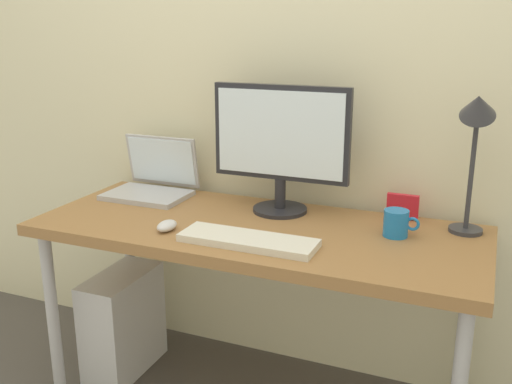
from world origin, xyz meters
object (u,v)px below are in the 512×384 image
Objects in this scene: mouse at (167,226)px; coffee_mug at (396,223)px; monitor at (281,142)px; keyboard at (248,240)px; desk at (256,242)px; desk_lamp at (476,129)px; photo_frame at (403,206)px; computer_tower at (123,322)px; laptop at (154,180)px.

mouse is 0.78× the size of coffee_mug.
monitor is 0.43m from keyboard.
desk is 0.81m from desk_lamp.
photo_frame reaches higher than computer_tower.
laptop is 0.73× the size of keyboard.
mouse is at bearing -52.39° from laptop.
monitor is 1.58× the size of laptop.
keyboard is (0.57, -0.36, -0.05)m from laptop.
desk is at bearing -0.70° from computer_tower.
coffee_mug reaches higher than desk.
monitor is at bearing -169.25° from photo_frame.
mouse is (-0.93, -0.34, -0.33)m from desk_lamp.
laptop reaches higher than coffee_mug.
coffee_mug is at bearing 18.58° from mouse.
coffee_mug reaches higher than mouse.
desk is 0.37m from monitor.
desk is at bearing -165.09° from desk_lamp.
laptop is 1.00m from coffee_mug.
monitor is 4.36× the size of coffee_mug.
desk_lamp is at bearing -20.53° from photo_frame.
laptop is 0.65× the size of desk_lamp.
coffee_mug is 0.18m from photo_frame.
monitor reaches higher than computer_tower.
keyboard is 1.05× the size of computer_tower.
computer_tower is at bearing 164.40° from keyboard.
photo_frame is (0.45, 0.26, 0.11)m from desk.
mouse is at bearing -147.82° from desk.
desk_lamp reaches higher than mouse.
computer_tower is at bearing -166.41° from photo_frame.
monitor is 0.50m from coffee_mug.
laptop is at bearing 173.52° from coffee_mug.
monitor reaches higher than laptop.
desk_lamp is at bearing 14.91° from desk.
mouse is (-0.28, -0.34, -0.25)m from monitor.
desk_lamp is at bearing 29.07° from keyboard.
monitor is 4.60× the size of photo_frame.
photo_frame is at bearing 29.78° from desk.
mouse is at bearing 178.45° from keyboard.
laptop reaches higher than photo_frame.
monitor is at bearing 167.53° from coffee_mug.
keyboard is (0.02, -0.35, -0.25)m from monitor.
monitor reaches higher than photo_frame.
photo_frame reaches higher than coffee_mug.
monitor is 0.99m from computer_tower.
monitor is 1.20× the size of computer_tower.
mouse is 0.21× the size of computer_tower.
keyboard is at bearing -75.54° from desk.
laptop is at bearing -176.12° from photo_frame.
desk_lamp reaches higher than monitor.
keyboard is 0.30m from mouse.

